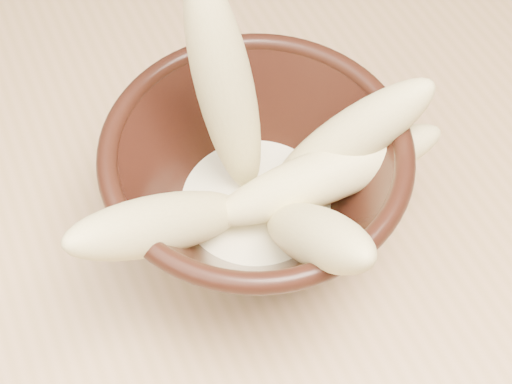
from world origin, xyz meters
TOP-DOWN VIEW (x-y plane):
  - table at (0.00, 0.00)m, footprint 1.20×0.80m
  - bowl at (0.17, 0.01)m, footprint 0.20×0.20m
  - milk_puddle at (0.17, 0.01)m, footprint 0.11×0.11m
  - banana_upright at (0.17, 0.05)m, footprint 0.05×0.08m
  - banana_left at (0.10, -0.01)m, footprint 0.15×0.08m
  - banana_right at (0.24, 0.00)m, footprint 0.13×0.07m
  - banana_across at (0.22, -0.01)m, footprint 0.17×0.05m
  - banana_front at (0.18, -0.06)m, footprint 0.04×0.12m

SIDE VIEW (x-z plane):
  - table at x=0.00m, z-range 0.30..1.05m
  - milk_puddle at x=0.17m, z-range 0.78..0.79m
  - bowl at x=0.17m, z-range 0.76..0.87m
  - banana_across at x=0.22m, z-range 0.79..0.86m
  - banana_left at x=0.10m, z-range 0.78..0.90m
  - banana_right at x=0.24m, z-range 0.78..0.90m
  - banana_front at x=0.18m, z-range 0.78..0.90m
  - banana_upright at x=0.17m, z-range 0.79..0.96m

